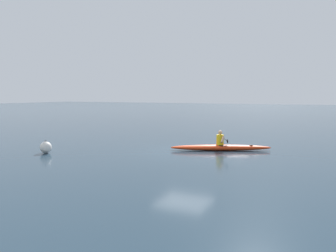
{
  "coord_description": "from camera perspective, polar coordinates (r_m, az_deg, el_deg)",
  "views": [
    {
      "loc": [
        -6.55,
        15.03,
        2.73
      ],
      "look_at": [
        -0.66,
        3.07,
        1.5
      ],
      "focal_mm": 37.27,
      "sensor_mm": 36.0,
      "label": 1
    }
  ],
  "objects": [
    {
      "name": "ground_plane",
      "position": [
        16.62,
        2.64,
        -4.18
      ],
      "size": [
        160.0,
        160.0,
        0.0
      ],
      "primitive_type": "plane",
      "color": "#233847"
    },
    {
      "name": "mooring_buoy_red_near",
      "position": [
        17.06,
        -19.37,
        -3.32
      ],
      "size": [
        0.54,
        0.54,
        0.58
      ],
      "color": "silver",
      "rests_on": "ground"
    },
    {
      "name": "kayaker",
      "position": [
        17.01,
        8.59,
        -2.07
      ],
      "size": [
        1.08,
        2.22,
        0.7
      ],
      "color": "yellow",
      "rests_on": "kayak"
    },
    {
      "name": "kayak",
      "position": [
        17.07,
        8.63,
        -3.5
      ],
      "size": [
        4.63,
        2.58,
        0.28
      ],
      "color": "red",
      "rests_on": "ground"
    }
  ]
}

